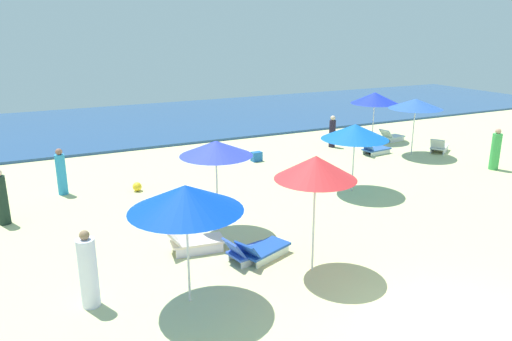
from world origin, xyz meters
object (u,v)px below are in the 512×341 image
object	(u,v)px
umbrella_0	(316,168)
beachgoer_0	(332,132)
umbrella_4	(186,198)
lounge_chair_0_1	(248,251)
cooler_box_1	(257,156)
lounge_chair_5_1	(375,149)
lounge_chair_0_0	(262,250)
beachgoer_5	(496,151)
umbrella_3	(355,132)
lounge_chair_2_0	(391,136)
beach_ball_0	(137,187)
beachgoer_3	(61,173)
lounge_chair_1_0	(193,241)
umbrella_1	(216,148)
umbrella_2	(375,98)
lounge_chair_5_0	(439,147)
beachgoer_4	(88,272)
beachgoer_1	(2,198)
umbrella_5	(416,104)

from	to	relation	value
umbrella_0	beachgoer_0	bearing A→B (deg)	53.11
umbrella_0	umbrella_4	size ratio (longest dim) A/B	1.09
lounge_chair_0_1	cooler_box_1	bearing A→B (deg)	-38.87
lounge_chair_0_1	lounge_chair_5_1	xyz separation A→B (m)	(9.57, 6.85, 0.01)
lounge_chair_0_0	beachgoer_5	bearing A→B (deg)	-98.01
beachgoer_5	lounge_chair_0_0	bearing A→B (deg)	131.25
umbrella_4	umbrella_3	bearing A→B (deg)	30.00
lounge_chair_0_1	umbrella_4	world-z (taller)	umbrella_4
lounge_chair_2_0	beachgoer_0	xyz separation A→B (m)	(-3.38, 0.32, 0.48)
beachgoer_5	beach_ball_0	distance (m)	14.06
lounge_chair_2_0	beach_ball_0	size ratio (longest dim) A/B	4.36
umbrella_4	beachgoer_3	xyz separation A→B (m)	(-1.69, 8.43, -1.55)
beach_ball_0	lounge_chair_1_0	bearing A→B (deg)	-88.04
lounge_chair_1_0	cooler_box_1	bearing A→B (deg)	-29.33
lounge_chair_5_1	beachgoer_5	xyz separation A→B (m)	(2.76, -4.03, 0.53)
cooler_box_1	umbrella_1	bearing A→B (deg)	-129.13
umbrella_2	lounge_chair_5_0	world-z (taller)	umbrella_2
umbrella_1	lounge_chair_0_1	bearing A→B (deg)	-90.24
umbrella_4	lounge_chair_2_0	bearing A→B (deg)	34.80
lounge_chair_5_1	umbrella_3	bearing A→B (deg)	125.91
lounge_chair_2_0	lounge_chair_5_0	size ratio (longest dim) A/B	0.92
lounge_chair_1_0	beachgoer_4	world-z (taller)	beachgoer_4
umbrella_2	beachgoer_1	distance (m)	17.28
lounge_chair_5_0	beachgoer_3	bearing A→B (deg)	51.40
beachgoer_3	beachgoer_4	size ratio (longest dim) A/B	0.96
lounge_chair_0_0	lounge_chair_1_0	bearing A→B (deg)	29.46
umbrella_4	umbrella_5	world-z (taller)	umbrella_4
lounge_chair_5_0	lounge_chair_5_1	xyz separation A→B (m)	(-2.88, 1.03, -0.01)
umbrella_4	beach_ball_0	world-z (taller)	umbrella_4
beachgoer_4	beachgoer_5	xyz separation A→B (m)	(16.11, 3.22, 0.00)
beachgoer_1	beachgoer_5	size ratio (longest dim) A/B	0.99
beachgoer_1	beachgoer_4	distance (m)	5.88
lounge_chair_0_0	umbrella_3	xyz separation A→B (m)	(5.18, 3.21, 1.89)
umbrella_5	umbrella_2	bearing A→B (deg)	83.46
lounge_chair_0_0	beachgoer_1	distance (m)	7.85
umbrella_0	beachgoer_4	world-z (taller)	umbrella_0
lounge_chair_2_0	lounge_chair_5_1	distance (m)	2.98
beach_ball_0	lounge_chair_2_0	bearing A→B (deg)	8.83
umbrella_1	lounge_chair_1_0	world-z (taller)	umbrella_1
umbrella_4	cooler_box_1	world-z (taller)	umbrella_4
umbrella_0	beachgoer_1	world-z (taller)	umbrella_0
lounge_chair_0_0	lounge_chair_5_1	world-z (taller)	lounge_chair_5_1
lounge_chair_5_0	lounge_chair_5_1	size ratio (longest dim) A/B	1.00
umbrella_1	umbrella_5	xyz separation A→B (m)	(11.00, 4.04, -0.11)
lounge_chair_2_0	umbrella_4	xyz separation A→B (m)	(-13.92, -9.67, 2.06)
beachgoer_1	lounge_chair_0_1	bearing A→B (deg)	-111.09
lounge_chair_1_0	beachgoer_5	xyz separation A→B (m)	(13.37, 1.75, 0.50)
umbrella_4	lounge_chair_5_0	distance (m)	16.08
lounge_chair_1_0	umbrella_4	world-z (taller)	umbrella_4
lounge_chair_0_0	beachgoer_3	world-z (taller)	beachgoer_3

